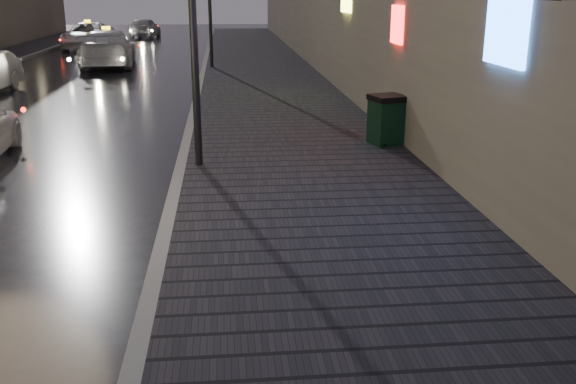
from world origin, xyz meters
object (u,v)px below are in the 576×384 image
(taxi_mid, at_px, (108,48))
(taxi_far, at_px, (89,36))
(trash_bin, at_px, (387,119))
(car_far, at_px, (145,28))

(taxi_mid, distance_m, taxi_far, 9.84)
(trash_bin, relative_size, car_far, 0.26)
(trash_bin, height_order, car_far, car_far)
(trash_bin, relative_size, taxi_mid, 0.19)
(taxi_mid, height_order, car_far, taxi_mid)
(car_far, bearing_deg, taxi_mid, 97.85)
(taxi_far, distance_m, car_far, 8.79)
(taxi_mid, xyz_separation_m, car_far, (-0.42, 17.97, -0.12))
(trash_bin, bearing_deg, car_far, 89.57)
(taxi_mid, xyz_separation_m, taxi_far, (-2.67, 9.47, -0.07))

